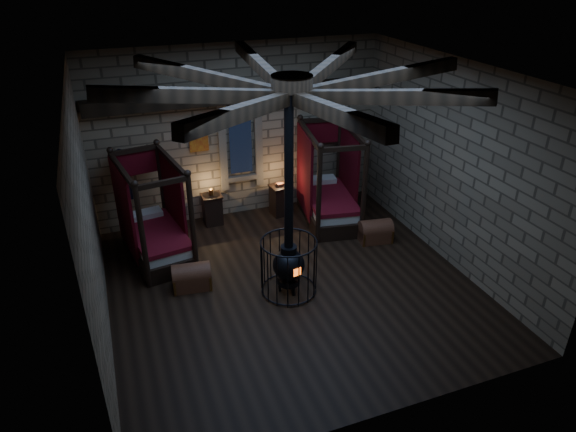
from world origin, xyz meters
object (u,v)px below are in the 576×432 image
object	(u,v)px
trunk_right	(375,232)
stove	(289,262)
bed_left	(156,233)
trunk_left	(192,277)
bed_right	(328,197)

from	to	relation	value
trunk_right	stove	world-z (taller)	stove
bed_left	trunk_right	xyz separation A→B (m)	(4.79, -1.12, -0.31)
bed_left	stove	size ratio (longest dim) A/B	0.56
trunk_left	stove	distance (m)	1.97
bed_right	trunk_right	xyz separation A→B (m)	(0.56, -1.42, -0.33)
trunk_right	bed_left	bearing A→B (deg)	175.37
trunk_left	bed_right	bearing A→B (deg)	32.20
bed_left	trunk_right	bearing A→B (deg)	-22.08
trunk_left	stove	bearing A→B (deg)	-17.19
stove	trunk_right	bearing A→B (deg)	12.21
bed_left	bed_right	xyz separation A→B (m)	(4.23, 0.30, 0.02)
trunk_left	stove	world-z (taller)	stove
bed_right	trunk_left	world-z (taller)	bed_right
trunk_right	bed_right	bearing A→B (deg)	119.99
bed_right	trunk_right	distance (m)	1.56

